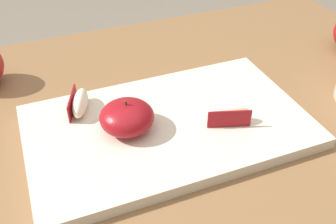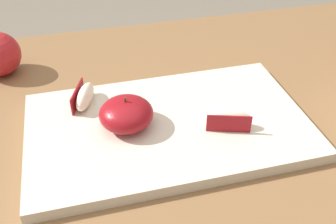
{
  "view_description": "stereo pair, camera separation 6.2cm",
  "coord_description": "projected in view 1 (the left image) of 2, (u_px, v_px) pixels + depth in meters",
  "views": [
    {
      "loc": [
        -0.2,
        -0.48,
        1.15
      ],
      "look_at": [
        -0.01,
        -0.02,
        0.77
      ],
      "focal_mm": 41.96,
      "sensor_mm": 36.0,
      "label": 1
    },
    {
      "loc": [
        -0.14,
        -0.5,
        1.15
      ],
      "look_at": [
        -0.01,
        -0.02,
        0.77
      ],
      "focal_mm": 41.96,
      "sensor_mm": 36.0,
      "label": 2
    }
  ],
  "objects": [
    {
      "name": "dining_table",
      "position": [
        170.0,
        169.0,
        0.74
      ],
      "size": [
        1.14,
        0.79,
        0.73
      ],
      "color": "brown",
      "rests_on": "ground_plane"
    },
    {
      "name": "cutting_board",
      "position": [
        168.0,
        126.0,
        0.64
      ],
      "size": [
        0.45,
        0.27,
        0.02
      ],
      "color": "beige",
      "rests_on": "dining_table"
    },
    {
      "name": "apple_half_skin_up",
      "position": [
        127.0,
        117.0,
        0.61
      ],
      "size": [
        0.09,
        0.09,
        0.05
      ],
      "color": "maroon",
      "rests_on": "cutting_board"
    },
    {
      "name": "apple_wedge_left",
      "position": [
        228.0,
        114.0,
        0.63
      ],
      "size": [
        0.08,
        0.05,
        0.03
      ],
      "color": "#F4EACC",
      "rests_on": "cutting_board"
    },
    {
      "name": "apple_wedge_near_knife",
      "position": [
        80.0,
        103.0,
        0.65
      ],
      "size": [
        0.05,
        0.08,
        0.03
      ],
      "color": "#F4EACC",
      "rests_on": "cutting_board"
    }
  ]
}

